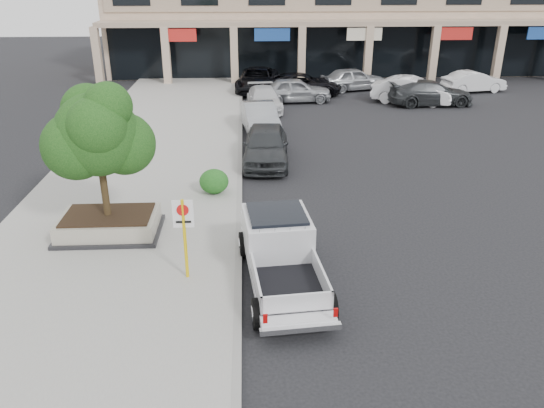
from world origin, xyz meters
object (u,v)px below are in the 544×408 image
(planter, at_px, (109,224))
(lot_car_a, at_px, (295,90))
(no_parking_sign, at_px, (184,228))
(lot_car_d, at_px, (302,84))
(pickup_truck, at_px, (282,256))
(planter_tree, at_px, (103,133))
(lot_car_b, at_px, (412,90))
(curb_car_c, at_px, (264,99))
(curb_car_d, at_px, (257,80))
(lot_car_e, at_px, (353,79))
(lot_car_f, at_px, (474,82))
(curb_car_b, at_px, (260,118))
(curb_car_a, at_px, (266,145))
(lot_car_c, at_px, (430,93))

(planter, bearing_deg, lot_car_a, 67.87)
(no_parking_sign, bearing_deg, lot_car_d, 76.70)
(no_parking_sign, distance_m, pickup_truck, 2.71)
(planter_tree, xyz_separation_m, lot_car_d, (8.18, 20.72, -2.66))
(pickup_truck, relative_size, lot_car_b, 1.08)
(lot_car_b, bearing_deg, planter, 164.01)
(curb_car_c, height_order, lot_car_a, lot_car_a)
(no_parking_sign, height_order, lot_car_a, no_parking_sign)
(planter_tree, bearing_deg, curb_car_d, 77.00)
(curb_car_c, distance_m, lot_car_e, 8.57)
(no_parking_sign, bearing_deg, lot_car_b, 59.37)
(lot_car_f, bearing_deg, curb_car_c, 95.70)
(no_parking_sign, distance_m, curb_car_d, 25.40)
(planter_tree, xyz_separation_m, no_parking_sign, (2.59, -2.92, -1.78))
(no_parking_sign, distance_m, lot_car_e, 26.85)
(planter_tree, xyz_separation_m, pickup_truck, (5.18, -3.19, -2.56))
(curb_car_b, bearing_deg, curb_car_d, 82.93)
(curb_car_b, bearing_deg, lot_car_b, 25.87)
(curb_car_a, relative_size, curb_car_c, 1.05)
(planter_tree, bearing_deg, no_parking_sign, -48.46)
(no_parking_sign, xyz_separation_m, lot_car_a, (4.94, 21.61, -0.84))
(pickup_truck, relative_size, curb_car_d, 0.94)
(planter_tree, relative_size, lot_car_e, 0.85)
(planter_tree, relative_size, curb_car_b, 0.86)
(curb_car_b, distance_m, curb_car_d, 10.61)
(planter, distance_m, curb_car_b, 12.96)
(no_parking_sign, height_order, curb_car_d, no_parking_sign)
(lot_car_e, bearing_deg, pickup_truck, 149.05)
(lot_car_e, bearing_deg, curb_car_a, 140.03)
(pickup_truck, distance_m, lot_car_a, 22.00)
(lot_car_e, bearing_deg, lot_car_c, -155.96)
(pickup_truck, height_order, lot_car_b, pickup_truck)
(lot_car_b, bearing_deg, pickup_truck, 178.96)
(no_parking_sign, distance_m, curb_car_b, 14.88)
(planter_tree, height_order, lot_car_b, planter_tree)
(planter_tree, xyz_separation_m, lot_car_c, (16.00, 17.43, -2.64))
(lot_car_d, distance_m, lot_car_f, 12.18)
(lot_car_b, height_order, lot_car_e, lot_car_b)
(lot_car_a, distance_m, lot_car_b, 7.49)
(pickup_truck, bearing_deg, lot_car_c, 56.96)
(curb_car_a, height_order, curb_car_d, curb_car_a)
(lot_car_b, relative_size, lot_car_f, 1.14)
(curb_car_b, relative_size, lot_car_e, 0.99)
(lot_car_b, height_order, lot_car_c, lot_car_b)
(curb_car_c, bearing_deg, lot_car_f, 12.17)
(no_parking_sign, xyz_separation_m, curb_car_a, (2.55, 9.77, -0.81))
(no_parking_sign, xyz_separation_m, curb_car_b, (2.43, 14.65, -0.86))
(planter_tree, height_order, curb_car_d, planter_tree)
(lot_car_a, relative_size, lot_car_c, 0.86)
(planter, relative_size, curb_car_d, 0.55)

